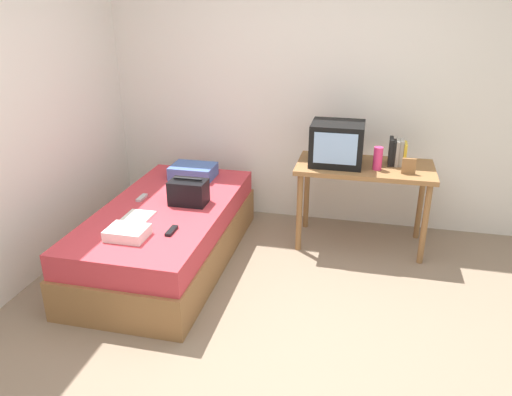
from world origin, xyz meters
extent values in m
plane|color=#84705B|center=(0.00, 0.00, 0.00)|extent=(8.00, 8.00, 0.00)
cube|color=silver|center=(0.00, 2.00, 1.30)|extent=(5.20, 0.10, 2.60)
cube|color=olive|center=(-1.02, 0.79, 0.16)|extent=(1.00, 2.00, 0.32)
cube|color=#C63842|center=(-1.02, 0.79, 0.41)|extent=(0.97, 1.94, 0.20)
cube|color=olive|center=(0.54, 1.48, 0.73)|extent=(1.16, 0.60, 0.04)
cylinder|color=olive|center=(0.02, 1.24, 0.36)|extent=(0.05, 0.05, 0.71)
cylinder|color=olive|center=(1.06, 1.24, 0.36)|extent=(0.05, 0.05, 0.71)
cylinder|color=olive|center=(0.02, 1.72, 0.36)|extent=(0.05, 0.05, 0.71)
cylinder|color=olive|center=(1.06, 1.72, 0.36)|extent=(0.05, 0.05, 0.71)
cube|color=black|center=(0.29, 1.46, 0.93)|extent=(0.44, 0.38, 0.36)
cube|color=#8CB2E0|center=(0.29, 1.27, 0.94)|extent=(0.35, 0.01, 0.26)
cylinder|color=#E53372|center=(0.63, 1.39, 0.85)|extent=(0.08, 0.08, 0.19)
cube|color=black|center=(0.74, 1.55, 0.87)|extent=(0.03, 0.16, 0.23)
cube|color=black|center=(0.77, 1.55, 0.86)|extent=(0.02, 0.14, 0.21)
cube|color=gray|center=(0.79, 1.55, 0.86)|extent=(0.03, 0.16, 0.22)
cube|color=gray|center=(0.83, 1.55, 0.86)|extent=(0.03, 0.14, 0.22)
cube|color=gold|center=(0.86, 1.55, 0.85)|extent=(0.02, 0.15, 0.20)
cube|color=olive|center=(0.88, 1.33, 0.82)|extent=(0.11, 0.02, 0.13)
cube|color=#4766AD|center=(-1.03, 1.47, 0.57)|extent=(0.40, 0.30, 0.12)
cube|color=black|center=(-0.85, 0.87, 0.61)|extent=(0.30, 0.20, 0.20)
cylinder|color=black|center=(-0.85, 0.87, 0.73)|extent=(0.24, 0.02, 0.02)
cube|color=white|center=(-1.15, 0.50, 0.52)|extent=(0.21, 0.29, 0.01)
cube|color=black|center=(-0.79, 0.34, 0.52)|extent=(0.04, 0.16, 0.02)
cube|color=#B7B7BC|center=(-1.27, 0.87, 0.52)|extent=(0.04, 0.14, 0.02)
cube|color=white|center=(-1.06, 0.19, 0.55)|extent=(0.28, 0.22, 0.07)
camera|label=1|loc=(0.54, -2.64, 2.11)|focal=34.62mm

